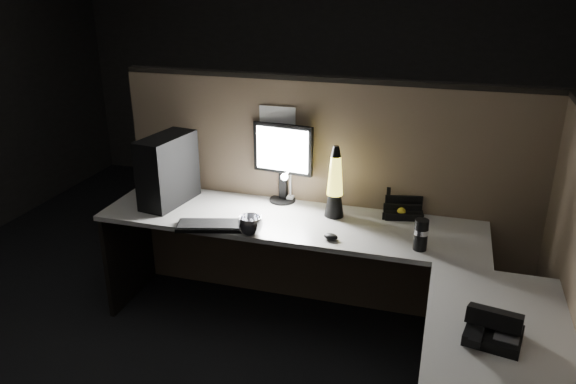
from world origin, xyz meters
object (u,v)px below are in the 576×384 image
(pc_tower, at_px, (168,170))
(lava_lamp, at_px, (335,187))
(keyboard, at_px, (218,226))
(monitor, at_px, (283,155))
(desk_phone, at_px, (493,328))

(pc_tower, height_order, lava_lamp, lava_lamp)
(keyboard, bearing_deg, monitor, 48.96)
(pc_tower, distance_m, monitor, 0.73)
(keyboard, bearing_deg, desk_phone, -39.42)
(pc_tower, height_order, keyboard, pc_tower)
(desk_phone, bearing_deg, pc_tower, 165.42)
(pc_tower, bearing_deg, monitor, 28.35)
(desk_phone, bearing_deg, lava_lamp, 141.69)
(monitor, distance_m, lava_lamp, 0.41)
(lava_lamp, distance_m, desk_phone, 1.34)
(keyboard, distance_m, desk_phone, 1.61)
(pc_tower, xyz_separation_m, lava_lamp, (1.05, 0.09, -0.04))
(pc_tower, bearing_deg, keyboard, -21.73)
(keyboard, relative_size, lava_lamp, 1.07)
(lava_lamp, bearing_deg, pc_tower, -174.96)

